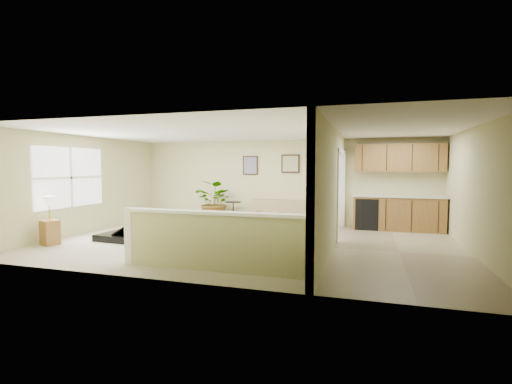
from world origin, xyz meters
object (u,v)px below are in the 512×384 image
(piano_bench, at_px, (188,230))
(palm_plant, at_px, (216,202))
(small_plant, at_px, (319,221))
(loveseat, at_px, (279,213))
(accent_table, at_px, (233,209))
(piano, at_px, (138,214))
(lamp_stand, at_px, (50,224))

(piano_bench, bearing_deg, palm_plant, 99.48)
(piano_bench, distance_m, small_plant, 3.60)
(small_plant, bearing_deg, loveseat, 161.10)
(accent_table, height_order, palm_plant, palm_plant)
(piano, bearing_deg, palm_plant, 75.31)
(piano_bench, relative_size, loveseat, 0.44)
(palm_plant, distance_m, lamp_stand, 4.53)
(palm_plant, height_order, small_plant, palm_plant)
(palm_plant, distance_m, small_plant, 3.17)
(piano_bench, bearing_deg, piano, -179.26)
(small_plant, distance_m, lamp_stand, 6.53)
(accent_table, bearing_deg, loveseat, 4.27)
(palm_plant, relative_size, small_plant, 2.38)
(piano, height_order, piano_bench, piano)
(piano_bench, xyz_separation_m, small_plant, (2.70, 2.38, -0.01))
(piano_bench, distance_m, lamp_stand, 3.00)
(piano, xyz_separation_m, piano_bench, (1.32, 0.02, -0.33))
(piano, bearing_deg, lamp_stand, -133.89)
(palm_plant, relative_size, lamp_stand, 1.31)
(loveseat, bearing_deg, piano_bench, -124.53)
(loveseat, distance_m, accent_table, 1.38)
(piano, distance_m, accent_table, 3.07)
(piano, height_order, accent_table, piano)
(piano, relative_size, small_plant, 3.18)
(palm_plant, bearing_deg, piano, -108.38)
(piano_bench, bearing_deg, lamp_stand, -154.63)
(piano, xyz_separation_m, small_plant, (4.02, 2.40, -0.34))
(piano, distance_m, loveseat, 3.98)
(loveseat, height_order, lamp_stand, lamp_stand)
(piano_bench, relative_size, lamp_stand, 0.73)
(piano, distance_m, lamp_stand, 1.88)
(loveseat, relative_size, lamp_stand, 1.67)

